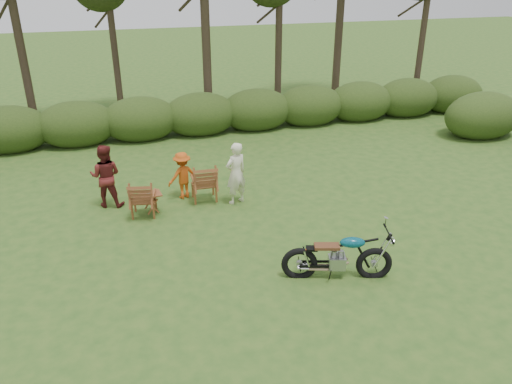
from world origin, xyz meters
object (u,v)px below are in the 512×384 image
object	(u,v)px
motorcycle	(336,276)
cup	(149,193)
child	(184,197)
lawn_chair_right	(205,199)
lawn_chair_left	(145,215)
side_table	(151,204)
adult_a	(236,202)
adult_b	(110,205)

from	to	relation	value
motorcycle	cup	distance (m)	4.71
child	motorcycle	bearing A→B (deg)	97.63
lawn_chair_right	lawn_chair_left	size ratio (longest dim) A/B	1.07
side_table	cup	bearing A→B (deg)	-124.78
motorcycle	lawn_chair_right	size ratio (longest dim) A/B	2.01
motorcycle	side_table	bearing A→B (deg)	146.58
child	side_table	bearing A→B (deg)	18.60
lawn_chair_right	cup	size ratio (longest dim) A/B	8.15
lawn_chair_right	motorcycle	bearing A→B (deg)	115.08
adult_a	adult_b	xyz separation A→B (m)	(-2.98, 0.73, 0.00)
lawn_chair_left	cup	xyz separation A→B (m)	(0.14, -0.01, 0.56)
motorcycle	child	world-z (taller)	child
lawn_chair_left	adult_a	bearing A→B (deg)	-166.14
lawn_chair_right	side_table	xyz separation A→B (m)	(-1.32, -0.39, 0.26)
lawn_chair_left	adult_b	size ratio (longest dim) A/B	0.58
motorcycle	child	distance (m)	4.78
lawn_chair_left	adult_b	distance (m)	1.10
motorcycle	adult_a	distance (m)	3.73
child	cup	bearing A→B (deg)	19.42
motorcycle	child	bearing A→B (deg)	133.48
motorcycle	adult_b	size ratio (longest dim) A/B	1.26
lawn_chair_left	child	xyz separation A→B (m)	(1.03, 0.70, 0.00)
lawn_chair_right	adult_b	xyz separation A→B (m)	(-2.27, 0.35, 0.00)
adult_b	child	world-z (taller)	adult_b
motorcycle	lawn_chair_right	xyz separation A→B (m)	(-1.70, 3.98, 0.00)
motorcycle	adult_a	world-z (taller)	adult_a
motorcycle	child	xyz separation A→B (m)	(-2.16, 4.26, 0.00)
adult_b	child	size ratio (longest dim) A/B	1.29
motorcycle	adult_b	xyz separation A→B (m)	(-3.97, 4.33, 0.00)
side_table	lawn_chair_right	bearing A→B (deg)	16.37
lawn_chair_right	adult_a	size ratio (longest dim) A/B	0.62
motorcycle	lawn_chair_left	xyz separation A→B (m)	(-3.19, 3.55, 0.00)
side_table	cup	size ratio (longest dim) A/B	4.34
motorcycle	side_table	xyz separation A→B (m)	(-3.02, 3.59, 0.26)
motorcycle	cup	world-z (taller)	cup
cup	adult_a	distance (m)	2.14
lawn_chair_left	adult_b	world-z (taller)	adult_b
lawn_chair_right	adult_a	bearing A→B (deg)	153.76
cup	adult_a	size ratio (longest dim) A/B	0.08
adult_a	lawn_chair_right	bearing A→B (deg)	-50.65
adult_a	adult_b	world-z (taller)	adult_a
lawn_chair_right	adult_b	size ratio (longest dim) A/B	0.63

